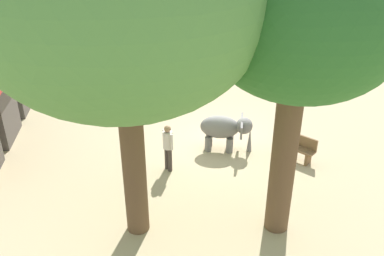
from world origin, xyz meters
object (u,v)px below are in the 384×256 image
at_px(shade_tree_secondary, 121,1).
at_px(wooden_bench, 296,146).
at_px(picnic_table_near, 199,78).
at_px(person_handler, 168,144).
at_px(picnic_table_far, 278,78).
at_px(elephant, 225,129).
at_px(market_stall_teal, 3,85).
at_px(shade_tree_main, 299,27).

height_order(shade_tree_secondary, wooden_bench, shade_tree_secondary).
bearing_deg(picnic_table_near, person_handler, -22.49).
distance_m(wooden_bench, picnic_table_far, 6.31).
bearing_deg(wooden_bench, elephant, 26.99).
relative_size(elephant, wooden_bench, 1.41).
relative_size(shade_tree_secondary, picnic_table_far, 4.99).
relative_size(elephant, shade_tree_secondary, 0.23).
distance_m(elephant, picnic_table_far, 6.40).
bearing_deg(person_handler, shade_tree_secondary, -141.26).
height_order(shade_tree_secondary, picnic_table_far, shade_tree_secondary).
distance_m(person_handler, picnic_table_near, 7.04).
distance_m(elephant, person_handler, 2.35).
bearing_deg(picnic_table_far, market_stall_teal, 176.66).
height_order(wooden_bench, market_stall_teal, market_stall_teal).
height_order(person_handler, shade_tree_main, shade_tree_main).
height_order(person_handler, market_stall_teal, market_stall_teal).
height_order(person_handler, wooden_bench, person_handler).
distance_m(shade_tree_secondary, picnic_table_far, 12.48).
distance_m(picnic_table_far, market_stall_teal, 12.22).
bearing_deg(picnic_table_near, shade_tree_main, -2.32).
bearing_deg(wooden_bench, shade_tree_secondary, 77.08).
xyz_separation_m(wooden_bench, picnic_table_near, (6.60, 2.30, 0.12)).
distance_m(shade_tree_secondary, picnic_table_near, 11.27).
bearing_deg(picnic_table_far, shade_tree_secondary, -133.81).
bearing_deg(wooden_bench, market_stall_teal, 22.37).
relative_size(elephant, picnic_table_far, 1.12).
distance_m(shade_tree_main, picnic_table_near, 10.99).
height_order(elephant, picnic_table_far, elephant).
bearing_deg(market_stall_teal, wooden_bench, -116.98).
height_order(person_handler, picnic_table_near, person_handler).
relative_size(shade_tree_main, picnic_table_near, 4.32).
xyz_separation_m(shade_tree_secondary, market_stall_teal, (8.31, 5.34, -4.75)).
relative_size(picnic_table_near, picnic_table_far, 0.99).
bearing_deg(picnic_table_near, wooden_bench, 13.70).
distance_m(shade_tree_main, picnic_table_far, 11.04).
distance_m(shade_tree_secondary, market_stall_teal, 10.96).
xyz_separation_m(shade_tree_secondary, wooden_bench, (2.84, -5.41, -5.42)).
relative_size(person_handler, market_stall_teal, 0.64).
xyz_separation_m(elephant, picnic_table_near, (5.67, 0.04, -0.23)).
bearing_deg(elephant, picnic_table_far, 70.02).
distance_m(person_handler, shade_tree_secondary, 5.74).
height_order(shade_tree_secondary, market_stall_teal, shade_tree_secondary).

